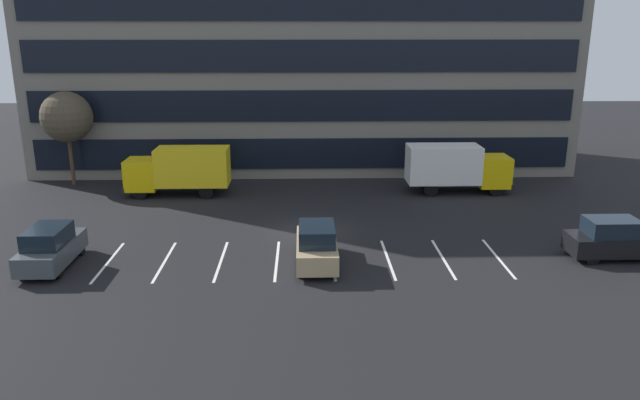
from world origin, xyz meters
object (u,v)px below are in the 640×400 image
object	(u,v)px
box_truck_yellow	(456,166)
suv_tan	(317,245)
suv_black	(614,239)
box_truck_yellow_all	(180,169)
bare_tree	(67,117)
suv_charcoal	(50,247)

from	to	relation	value
box_truck_yellow	suv_tan	size ratio (longest dim) A/B	1.56
suv_black	box_truck_yellow	bearing A→B (deg)	111.26
box_truck_yellow_all	box_truck_yellow	size ratio (longest dim) A/B	0.99
suv_black	bare_tree	world-z (taller)	bare_tree
suv_charcoal	suv_tan	size ratio (longest dim) A/B	0.99
suv_black	suv_tan	world-z (taller)	suv_tan
bare_tree	suv_tan	bearing A→B (deg)	-42.46
box_truck_yellow	bare_tree	xyz separation A→B (m)	(-27.61, 2.96, 3.10)
box_truck_yellow	suv_tan	world-z (taller)	box_truck_yellow
box_truck_yellow_all	suv_charcoal	distance (m)	13.45
box_truck_yellow	suv_tan	bearing A→B (deg)	-127.36
box_truck_yellow	suv_black	xyz separation A→B (m)	(4.92, -12.65, -0.88)
suv_tan	bare_tree	world-z (taller)	bare_tree
suv_black	suv_charcoal	size ratio (longest dim) A/B	1.00
box_truck_yellow_all	bare_tree	world-z (taller)	bare_tree
suv_charcoal	suv_tan	xyz separation A→B (m)	(12.91, -0.11, 0.01)
bare_tree	suv_charcoal	bearing A→B (deg)	-73.68
box_truck_yellow	suv_charcoal	size ratio (longest dim) A/B	1.58
suv_black	suv_charcoal	world-z (taller)	suv_black
box_truck_yellow	suv_black	world-z (taller)	box_truck_yellow
bare_tree	box_truck_yellow	bearing A→B (deg)	-6.13
box_truck_yellow_all	suv_charcoal	world-z (taller)	box_truck_yellow_all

